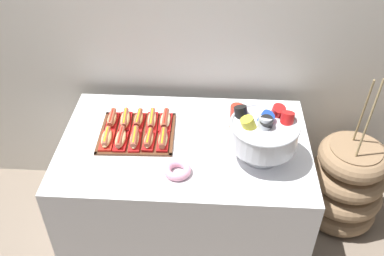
{
  "coord_description": "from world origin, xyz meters",
  "views": [
    {
      "loc": [
        0.14,
        -1.76,
        2.29
      ],
      "look_at": [
        0.04,
        0.05,
        0.83
      ],
      "focal_mm": 40.46,
      "sensor_mm": 36.0,
      "label": 1
    }
  ],
  "objects_px": {
    "floor_vase": "(345,184)",
    "serving_tray": "(137,134)",
    "hot_dog_1": "(121,139)",
    "hot_dog_9": "(165,120)",
    "punch_bowl": "(264,132)",
    "hot_dog_7": "(139,120)",
    "donut": "(177,170)",
    "buffet_table": "(185,190)",
    "hot_dog_0": "(107,139)",
    "hot_dog_6": "(125,120)",
    "hot_dog_2": "(135,139)",
    "cup_stack": "(237,117)",
    "hot_dog_4": "(163,140)",
    "hot_dog_8": "(152,120)",
    "hot_dog_3": "(149,139)",
    "hot_dog_5": "(112,119)"
  },
  "relations": [
    {
      "from": "hot_dog_2",
      "to": "donut",
      "type": "relative_size",
      "value": 1.27
    },
    {
      "from": "punch_bowl",
      "to": "donut",
      "type": "relative_size",
      "value": 2.5
    },
    {
      "from": "hot_dog_2",
      "to": "hot_dog_7",
      "type": "distance_m",
      "value": 0.17
    },
    {
      "from": "hot_dog_2",
      "to": "hot_dog_7",
      "type": "xyz_separation_m",
      "value": [
        -0.01,
        0.16,
        0.0
      ]
    },
    {
      "from": "hot_dog_5",
      "to": "cup_stack",
      "type": "height_order",
      "value": "cup_stack"
    },
    {
      "from": "buffet_table",
      "to": "serving_tray",
      "type": "xyz_separation_m",
      "value": [
        -0.27,
        0.05,
        0.37
      ]
    },
    {
      "from": "serving_tray",
      "to": "hot_dog_2",
      "type": "height_order",
      "value": "hot_dog_2"
    },
    {
      "from": "hot_dog_5",
      "to": "hot_dog_3",
      "type": "bearing_deg",
      "value": -34.44
    },
    {
      "from": "buffet_table",
      "to": "hot_dog_1",
      "type": "relative_size",
      "value": 7.73
    },
    {
      "from": "hot_dog_7",
      "to": "cup_stack",
      "type": "xyz_separation_m",
      "value": [
        0.55,
        0.01,
        0.03
      ]
    },
    {
      "from": "hot_dog_1",
      "to": "hot_dog_9",
      "type": "distance_m",
      "value": 0.28
    },
    {
      "from": "floor_vase",
      "to": "hot_dog_0",
      "type": "distance_m",
      "value": 1.53
    },
    {
      "from": "floor_vase",
      "to": "serving_tray",
      "type": "bearing_deg",
      "value": -172.62
    },
    {
      "from": "buffet_table",
      "to": "hot_dog_0",
      "type": "relative_size",
      "value": 7.99
    },
    {
      "from": "hot_dog_1",
      "to": "punch_bowl",
      "type": "relative_size",
      "value": 0.5
    },
    {
      "from": "hot_dog_2",
      "to": "hot_dog_9",
      "type": "height_order",
      "value": "same"
    },
    {
      "from": "hot_dog_6",
      "to": "hot_dog_5",
      "type": "bearing_deg",
      "value": -178.19
    },
    {
      "from": "floor_vase",
      "to": "hot_dog_4",
      "type": "distance_m",
      "value": 1.25
    },
    {
      "from": "hot_dog_9",
      "to": "punch_bowl",
      "type": "distance_m",
      "value": 0.58
    },
    {
      "from": "buffet_table",
      "to": "hot_dog_9",
      "type": "relative_size",
      "value": 8.1
    },
    {
      "from": "buffet_table",
      "to": "hot_dog_6",
      "type": "height_order",
      "value": "hot_dog_6"
    },
    {
      "from": "serving_tray",
      "to": "hot_dog_0",
      "type": "xyz_separation_m",
      "value": [
        -0.15,
        -0.09,
        0.03
      ]
    },
    {
      "from": "hot_dog_8",
      "to": "buffet_table",
      "type": "bearing_deg",
      "value": -35.68
    },
    {
      "from": "floor_vase",
      "to": "hot_dog_0",
      "type": "xyz_separation_m",
      "value": [
        -1.42,
        -0.25,
        0.52
      ]
    },
    {
      "from": "hot_dog_4",
      "to": "hot_dog_7",
      "type": "relative_size",
      "value": 1.03
    },
    {
      "from": "serving_tray",
      "to": "hot_dog_4",
      "type": "bearing_deg",
      "value": -27.0
    },
    {
      "from": "serving_tray",
      "to": "hot_dog_4",
      "type": "height_order",
      "value": "hot_dog_4"
    },
    {
      "from": "hot_dog_4",
      "to": "donut",
      "type": "xyz_separation_m",
      "value": [
        0.09,
        -0.21,
        -0.01
      ]
    },
    {
      "from": "floor_vase",
      "to": "hot_dog_1",
      "type": "distance_m",
      "value": 1.46
    },
    {
      "from": "hot_dog_6",
      "to": "hot_dog_9",
      "type": "distance_m",
      "value": 0.23
    },
    {
      "from": "buffet_table",
      "to": "cup_stack",
      "type": "bearing_deg",
      "value": 28.43
    },
    {
      "from": "hot_dog_4",
      "to": "donut",
      "type": "relative_size",
      "value": 1.14
    },
    {
      "from": "hot_dog_1",
      "to": "hot_dog_9",
      "type": "relative_size",
      "value": 1.05
    },
    {
      "from": "hot_dog_9",
      "to": "punch_bowl",
      "type": "relative_size",
      "value": 0.48
    },
    {
      "from": "hot_dog_4",
      "to": "hot_dog_7",
      "type": "xyz_separation_m",
      "value": [
        -0.16,
        0.16,
        0.0
      ]
    },
    {
      "from": "hot_dog_6",
      "to": "hot_dog_1",
      "type": "bearing_deg",
      "value": -88.19
    },
    {
      "from": "hot_dog_1",
      "to": "hot_dog_4",
      "type": "xyz_separation_m",
      "value": [
        0.22,
        0.01,
        0.0
      ]
    },
    {
      "from": "hot_dog_7",
      "to": "donut",
      "type": "relative_size",
      "value": 1.11
    },
    {
      "from": "hot_dog_2",
      "to": "hot_dog_8",
      "type": "bearing_deg",
      "value": 67.37
    },
    {
      "from": "hot_dog_6",
      "to": "hot_dog_7",
      "type": "bearing_deg",
      "value": 1.81
    },
    {
      "from": "hot_dog_2",
      "to": "punch_bowl",
      "type": "relative_size",
      "value": 0.51
    },
    {
      "from": "hot_dog_7",
      "to": "floor_vase",
      "type": "bearing_deg",
      "value": 3.69
    },
    {
      "from": "floor_vase",
      "to": "buffet_table",
      "type": "bearing_deg",
      "value": -167.75
    },
    {
      "from": "hot_dog_8",
      "to": "hot_dog_3",
      "type": "bearing_deg",
      "value": -88.19
    },
    {
      "from": "hot_dog_6",
      "to": "hot_dog_0",
      "type": "bearing_deg",
      "value": -112.63
    },
    {
      "from": "punch_bowl",
      "to": "donut",
      "type": "height_order",
      "value": "punch_bowl"
    },
    {
      "from": "hot_dog_0",
      "to": "hot_dog_2",
      "type": "xyz_separation_m",
      "value": [
        0.15,
        0.0,
        0.0
      ]
    },
    {
      "from": "serving_tray",
      "to": "floor_vase",
      "type": "bearing_deg",
      "value": 7.38
    },
    {
      "from": "serving_tray",
      "to": "hot_dog_3",
      "type": "xyz_separation_m",
      "value": [
        0.08,
        -0.08,
        0.03
      ]
    },
    {
      "from": "hot_dog_2",
      "to": "donut",
      "type": "xyz_separation_m",
      "value": [
        0.24,
        -0.21,
        -0.02
      ]
    }
  ]
}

